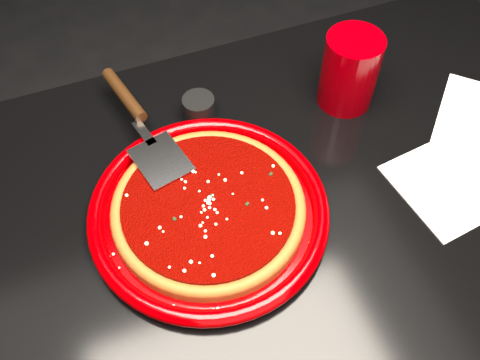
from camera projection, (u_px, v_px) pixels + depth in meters
name	position (u px, v px, depth m)	size (l,w,h in m)	color
table	(261.00, 324.00, 1.07)	(1.20, 0.80, 0.75)	black
plate	(209.00, 211.00, 0.77)	(0.35, 0.35, 0.03)	#820001
pizza_crust	(209.00, 209.00, 0.77)	(0.28, 0.28, 0.01)	brown
pizza_crust_rim	(208.00, 207.00, 0.76)	(0.28, 0.28, 0.02)	brown
pizza_sauce	(208.00, 205.00, 0.76)	(0.25, 0.25, 0.01)	#610300
parmesan_dusting	(208.00, 202.00, 0.75)	(0.24, 0.24, 0.01)	#FAEFC5
basil_flecks	(208.00, 203.00, 0.75)	(0.22, 0.22, 0.00)	black
pizza_server	(142.00, 123.00, 0.83)	(0.08, 0.30, 0.02)	#B9BBC1
cup	(350.00, 71.00, 0.86)	(0.09, 0.09, 0.13)	#880005
napkin_a	(449.00, 184.00, 0.81)	(0.15, 0.15, 0.00)	silver
ramekin	(199.00, 108.00, 0.88)	(0.05, 0.05, 0.04)	black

